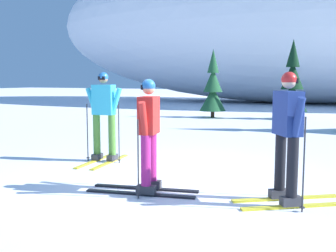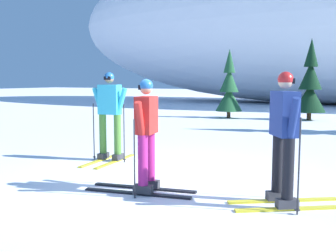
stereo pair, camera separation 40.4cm
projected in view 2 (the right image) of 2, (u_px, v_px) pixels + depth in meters
ground_plane at (162, 180)px, 6.87m from camera, size 120.00×120.00×0.00m
skier_cyan_jacket at (110, 114)px, 8.43m from camera, size 0.83×1.60×1.86m
skier_red_jacket at (146, 134)px, 6.05m from camera, size 1.73×0.78×1.72m
skier_navy_jacket at (284, 135)px, 5.37m from camera, size 1.58×1.29×1.82m
pine_tree_far_left at (229, 89)px, 17.87m from camera, size 1.18×1.18×3.06m
pine_tree_center_left at (310, 86)px, 16.91m from camera, size 1.32×1.32×3.43m
snow_ridge_background at (322, 14)px, 27.94m from camera, size 39.38×15.20×12.48m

